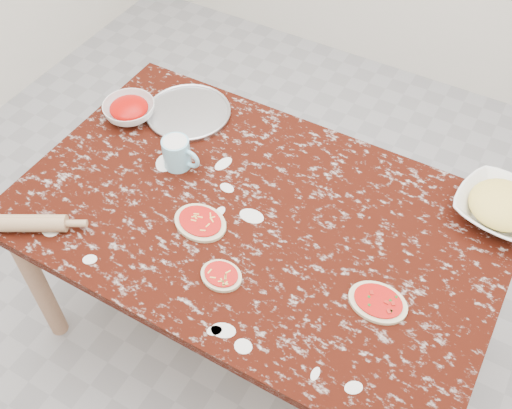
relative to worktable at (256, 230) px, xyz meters
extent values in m
plane|color=gray|center=(0.00, 0.00, -0.67)|extent=(4.00, 4.00, 0.00)
cube|color=black|center=(0.00, 0.00, 0.06)|extent=(1.60, 1.00, 0.04)
cube|color=#9C7458|center=(0.00, 0.00, 0.00)|extent=(1.50, 0.90, 0.08)
cylinder|color=#9C7458|center=(-0.72, -0.42, -0.31)|extent=(0.07, 0.07, 0.71)
cylinder|color=#9C7458|center=(-0.72, 0.42, -0.31)|extent=(0.07, 0.07, 0.71)
cylinder|color=#9C7458|center=(0.72, 0.42, -0.31)|extent=(0.07, 0.07, 0.71)
cylinder|color=#B2B2B7|center=(-0.47, 0.31, 0.09)|extent=(0.35, 0.35, 0.01)
imported|color=white|center=(-0.66, 0.19, 0.11)|extent=(0.22, 0.22, 0.06)
imported|color=white|center=(0.70, 0.39, 0.12)|extent=(0.33, 0.33, 0.07)
cylinder|color=#86CCE6|center=(-0.36, 0.06, 0.14)|extent=(0.10, 0.10, 0.11)
torus|color=#86CCE6|center=(-0.30, 0.06, 0.14)|extent=(0.08, 0.02, 0.08)
cylinder|color=silver|center=(-0.36, 0.06, 0.18)|extent=(0.08, 0.08, 0.01)
ellipsoid|color=beige|center=(-0.14, -0.13, 0.09)|extent=(0.20, 0.16, 0.01)
ellipsoid|color=red|center=(-0.14, -0.13, 0.10)|extent=(0.16, 0.13, 0.00)
ellipsoid|color=beige|center=(0.03, -0.27, 0.09)|extent=(0.13, 0.11, 0.01)
ellipsoid|color=red|center=(0.03, -0.27, 0.10)|extent=(0.11, 0.09, 0.00)
ellipsoid|color=beige|center=(0.48, -0.12, 0.09)|extent=(0.18, 0.14, 0.01)
ellipsoid|color=red|center=(0.48, -0.12, 0.10)|extent=(0.15, 0.11, 0.00)
cylinder|color=tan|center=(-0.62, -0.42, 0.11)|extent=(0.28, 0.19, 0.06)
camera|label=1|loc=(0.62, -1.09, 1.60)|focal=41.87mm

